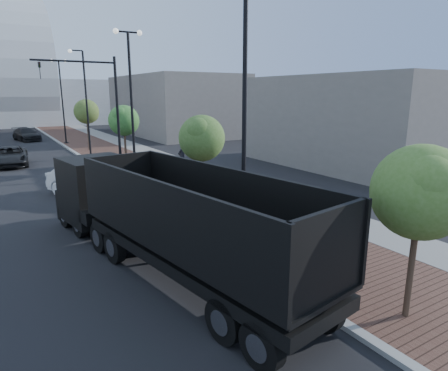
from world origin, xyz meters
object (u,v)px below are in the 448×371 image
white_sedan (85,182)px  dark_car_mid (10,156)px  dump_truck (135,212)px  pedestrian (182,156)px

white_sedan → dark_car_mid: bearing=81.0°
dump_truck → white_sedan: dump_truck is taller
dump_truck → dark_car_mid: 22.20m
dump_truck → white_sedan: size_ratio=2.61×
dark_car_mid → pedestrian: 14.04m
dump_truck → dark_car_mid: bearing=88.4°
dump_truck → dark_car_mid: (-2.85, 22.00, -0.72)m
white_sedan → pedestrian: 9.38m
dump_truck → pedestrian: 15.72m
pedestrian → dark_car_mid: bearing=-60.4°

